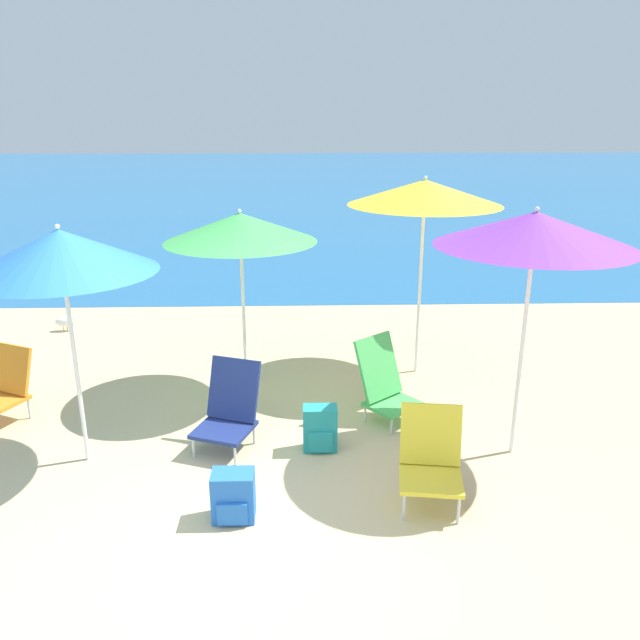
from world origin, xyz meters
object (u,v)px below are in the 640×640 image
beach_umbrella_green (240,228)px  backpack_blue (233,496)px  beach_umbrella_yellow (425,193)px  beach_chair_yellow (431,457)px  backpack_teal (320,429)px  beach_chair_navy (229,408)px  beach_umbrella_purple (535,230)px  beach_chair_orange (5,386)px  beach_umbrella_blue (61,251)px  seagull (65,321)px  beach_chair_green (384,382)px

beach_umbrella_green → backpack_blue: beach_umbrella_green is taller
beach_umbrella_green → beach_umbrella_yellow: size_ratio=0.88×
beach_chair_yellow → backpack_teal: bearing=144.6°
beach_chair_navy → beach_umbrella_green: bearing=107.9°
beach_umbrella_yellow → beach_umbrella_purple: beach_umbrella_yellow is taller
backpack_blue → beach_chair_orange: bearing=144.9°
beach_umbrella_yellow → beach_chair_yellow: beach_umbrella_yellow is taller
beach_umbrella_green → backpack_teal: bearing=-59.2°
beach_umbrella_blue → beach_umbrella_yellow: 3.76m
beach_chair_yellow → seagull: beach_chair_yellow is taller
beach_chair_navy → beach_chair_yellow: size_ratio=1.05×
backpack_teal → beach_chair_orange: bearing=167.3°
beach_umbrella_green → beach_chair_yellow: bearing=-52.4°
beach_umbrella_green → beach_chair_yellow: size_ratio=2.66×
beach_chair_green → seagull: beach_chair_green is taller
beach_chair_navy → backpack_teal: 0.84m
beach_umbrella_yellow → seagull: size_ratio=8.42×
backpack_blue → beach_chair_navy: bearing=97.3°
beach_umbrella_purple → beach_chair_yellow: (-0.89, -0.69, -1.64)m
beach_chair_orange → beach_chair_yellow: 4.18m
beach_chair_navy → seagull: size_ratio=2.91×
beach_umbrella_blue → beach_chair_yellow: size_ratio=2.78×
beach_umbrella_purple → beach_umbrella_green: bearing=150.8°
backpack_teal → seagull: (-3.46, 3.35, -0.07)m
beach_chair_green → beach_chair_orange: beach_chair_green is taller
beach_umbrella_purple → beach_chair_green: beach_umbrella_purple is taller
beach_umbrella_green → backpack_teal: beach_umbrella_green is taller
beach_chair_navy → beach_chair_orange: size_ratio=1.08×
beach_chair_green → backpack_blue: (-1.33, -1.59, -0.20)m
beach_umbrella_purple → beach_chair_green: bearing=147.1°
beach_umbrella_blue → backpack_teal: size_ratio=4.98×
beach_chair_navy → beach_chair_yellow: beach_chair_navy is taller
beach_umbrella_yellow → backpack_blue: bearing=-123.9°
beach_umbrella_blue → backpack_teal: bearing=3.2°
beach_chair_orange → backpack_blue: size_ratio=1.89×
beach_umbrella_purple → seagull: beach_umbrella_purple is taller
beach_umbrella_green → beach_umbrella_yellow: beach_umbrella_yellow is taller
beach_umbrella_purple → backpack_blue: bearing=-159.4°
beach_umbrella_blue → beach_umbrella_green: bearing=47.6°
beach_chair_yellow → backpack_blue: size_ratio=1.95×
beach_umbrella_green → seagull: beach_umbrella_green is taller
beach_umbrella_blue → beach_chair_orange: 2.00m
seagull → beach_umbrella_green: bearing=-37.4°
beach_umbrella_yellow → beach_chair_orange: bearing=-165.8°
beach_umbrella_green → beach_umbrella_blue: size_ratio=0.96×
beach_umbrella_yellow → beach_chair_navy: bearing=-140.4°
beach_umbrella_blue → beach_chair_yellow: 3.32m
backpack_teal → beach_umbrella_purple: bearing=-3.2°
beach_umbrella_yellow → backpack_teal: bearing=-123.7°
beach_umbrella_yellow → beach_umbrella_purple: bearing=-74.1°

